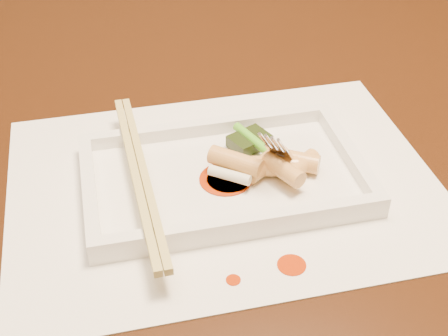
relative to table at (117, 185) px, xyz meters
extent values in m
cube|color=black|center=(0.00, 0.00, 0.08)|extent=(1.40, 0.90, 0.04)
cylinder|color=black|center=(0.62, 0.37, -0.29)|extent=(0.07, 0.07, 0.71)
cube|color=white|center=(0.10, -0.15, 0.10)|extent=(0.40, 0.30, 0.00)
cylinder|color=#AD2C05|center=(0.13, -0.26, 0.10)|extent=(0.02, 0.02, 0.00)
cylinder|color=#AD2C05|center=(0.08, -0.27, 0.10)|extent=(0.01, 0.01, 0.00)
cube|color=white|center=(0.10, -0.15, 0.11)|extent=(0.26, 0.16, 0.01)
cube|color=white|center=(0.10, -0.07, 0.12)|extent=(0.26, 0.01, 0.01)
cube|color=white|center=(0.10, -0.22, 0.12)|extent=(0.26, 0.01, 0.01)
cube|color=white|center=(-0.03, -0.15, 0.12)|extent=(0.01, 0.14, 0.01)
cube|color=white|center=(0.22, -0.15, 0.12)|extent=(0.01, 0.14, 0.01)
cube|color=black|center=(0.13, -0.11, 0.12)|extent=(0.05, 0.04, 0.01)
cylinder|color=#EAEACC|center=(0.10, -0.16, 0.12)|extent=(0.04, 0.03, 0.01)
cylinder|color=#3FA019|center=(0.14, -0.13, 0.12)|extent=(0.04, 0.08, 0.01)
cube|color=tan|center=(0.02, -0.15, 0.13)|extent=(0.01, 0.25, 0.01)
cube|color=tan|center=(0.02, -0.15, 0.13)|extent=(0.01, 0.25, 0.01)
cylinder|color=#AD2C05|center=(0.10, -0.15, 0.11)|extent=(0.05, 0.05, 0.00)
cylinder|color=#AD2C05|center=(0.10, -0.15, 0.11)|extent=(0.04, 0.04, 0.00)
cylinder|color=#AD2C05|center=(0.10, -0.15, 0.11)|extent=(0.04, 0.04, 0.00)
cylinder|color=#DDB567|center=(0.14, -0.15, 0.12)|extent=(0.05, 0.04, 0.02)
cylinder|color=#DDB567|center=(0.14, -0.15, 0.12)|extent=(0.05, 0.03, 0.02)
cylinder|color=#DDB567|center=(0.11, -0.15, 0.13)|extent=(0.05, 0.05, 0.02)
cylinder|color=#DDB567|center=(0.16, -0.15, 0.12)|extent=(0.05, 0.04, 0.02)
cylinder|color=#DDB567|center=(0.17, -0.16, 0.12)|extent=(0.04, 0.04, 0.02)
cylinder|color=#DDB567|center=(0.15, -0.17, 0.13)|extent=(0.03, 0.05, 0.02)
cylinder|color=#DDB567|center=(0.14, -0.15, 0.12)|extent=(0.05, 0.04, 0.02)
camera|label=1|loc=(0.00, -0.59, 0.48)|focal=50.00mm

